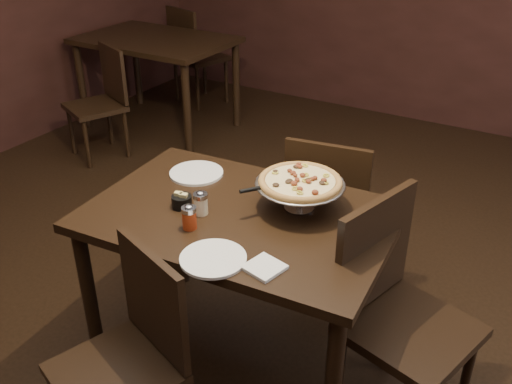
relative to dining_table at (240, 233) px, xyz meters
The scene contains 16 objects.
room 0.71m from the dining_table, 12.00° to the left, with size 6.04×7.04×2.84m.
dining_table is the anchor object (origin of this frame).
background_table 3.04m from the dining_table, 136.14° to the left, with size 1.32×0.88×0.82m.
pizza_stand 0.35m from the dining_table, 38.72° to the left, with size 0.38×0.38×0.16m.
parmesan_shaker 0.23m from the dining_table, 146.18° to the right, with size 0.06×0.06×0.11m.
pepper_flake_shaker 0.28m from the dining_table, 117.65° to the right, with size 0.06×0.06×0.11m.
packet_caddy 0.29m from the dining_table, 160.07° to the right, with size 0.09×0.09×0.07m.
napkin_stack 0.43m from the dining_table, 45.42° to the right, with size 0.13×0.13×0.01m, color white.
plate_left 0.43m from the dining_table, 152.00° to the left, with size 0.26×0.26×0.01m, color white.
plate_near 0.37m from the dining_table, 74.07° to the right, with size 0.25×0.25×0.01m, color white.
serving_spatula 0.24m from the dining_table, ahead, with size 0.14×0.14×0.02m.
chair_far 0.73m from the dining_table, 79.77° to the left, with size 0.49×0.49×0.93m.
chair_near 0.67m from the dining_table, 98.18° to the right, with size 0.53×0.53×0.89m.
chair_side 0.71m from the dining_table, ahead, with size 0.57×0.57×0.98m.
bg_chair_far 3.60m from the dining_table, 129.48° to the left, with size 0.56×0.56×0.96m.
bg_chair_near 2.61m from the dining_table, 147.46° to the left, with size 0.55×0.55×0.89m.
Camera 1 is at (1.11, -1.73, 2.04)m, focal length 40.00 mm.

